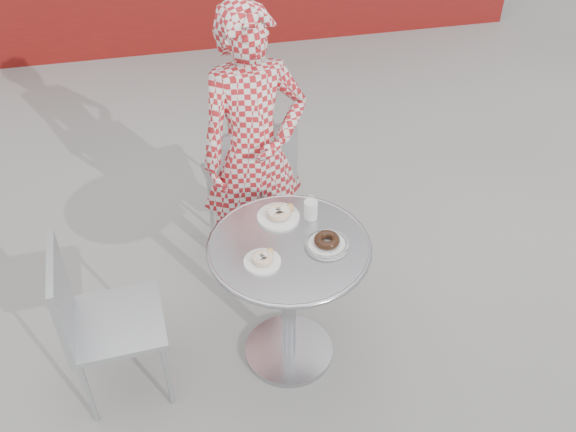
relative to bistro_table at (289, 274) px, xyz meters
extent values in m
plane|color=#979590|center=(-0.03, 0.02, -0.56)|extent=(60.00, 60.00, 0.00)
cylinder|color=silver|center=(0.00, 0.00, -0.54)|extent=(0.44, 0.44, 0.03)
cylinder|color=silver|center=(0.00, 0.00, -0.19)|extent=(0.07, 0.07, 0.71)
cylinder|color=silver|center=(0.00, 0.00, 0.17)|extent=(0.71, 0.71, 0.02)
torus|color=silver|center=(0.00, 0.00, 0.17)|extent=(0.73, 0.73, 0.02)
cube|color=#B2B5BA|center=(-0.05, 0.89, -0.09)|extent=(0.49, 0.49, 0.03)
cube|color=#B2B5BA|center=(-0.02, 0.68, 0.14)|extent=(0.43, 0.09, 0.43)
cube|color=#B2B5BA|center=(-0.79, -0.01, -0.12)|extent=(0.43, 0.43, 0.03)
cube|color=#B2B5BA|center=(-0.98, -0.02, 0.10)|extent=(0.05, 0.41, 0.41)
imported|color=#AD1A20|center=(-0.03, 0.68, 0.22)|extent=(0.63, 0.47, 1.56)
cylinder|color=white|center=(-0.01, 0.19, 0.19)|extent=(0.20, 0.20, 0.01)
torus|color=#B67946|center=(-0.01, 0.19, 0.21)|extent=(0.11, 0.11, 0.04)
sphere|color=#B77A3F|center=(0.05, 0.22, 0.21)|extent=(0.04, 0.04, 0.04)
cylinder|color=white|center=(-0.13, -0.08, 0.19)|extent=(0.16, 0.16, 0.01)
torus|color=#B67946|center=(-0.13, -0.08, 0.21)|extent=(0.09, 0.09, 0.03)
sphere|color=#B77A3F|center=(-0.10, -0.05, 0.21)|extent=(0.03, 0.03, 0.03)
cylinder|color=white|center=(0.16, -0.04, 0.19)|extent=(0.19, 0.19, 0.01)
torus|color=black|center=(0.16, -0.04, 0.21)|extent=(0.12, 0.12, 0.04)
torus|color=black|center=(0.16, -0.04, 0.19)|extent=(0.20, 0.20, 0.02)
cylinder|color=white|center=(0.14, 0.16, 0.22)|extent=(0.06, 0.06, 0.09)
cylinder|color=white|center=(0.14, 0.16, 0.23)|extent=(0.07, 0.07, 0.11)
camera|label=1|loc=(-0.45, -2.02, 2.07)|focal=40.00mm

